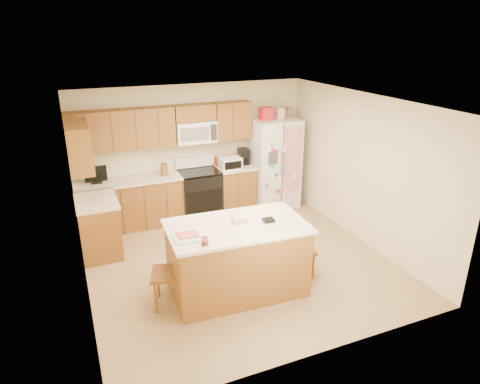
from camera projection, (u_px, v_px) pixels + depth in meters
name	position (u px, v px, depth m)	size (l,w,h in m)	color
ground	(238.00, 261.00, 6.77)	(4.50, 4.50, 0.00)	#A58654
room_shell	(238.00, 175.00, 6.25)	(4.60, 4.60, 2.52)	beige
cabinetry	(148.00, 180.00, 7.63)	(3.36, 1.56, 2.15)	brown
stove	(199.00, 193.00, 8.27)	(0.76, 0.65, 1.13)	black
refrigerator	(274.00, 162.00, 8.62)	(0.90, 0.79, 2.04)	white
island	(237.00, 258.00, 5.84)	(1.90, 1.17, 1.10)	brown
windsor_chair_left	(170.00, 273.00, 5.56)	(0.53, 0.54, 1.01)	brown
windsor_chair_back	(227.00, 244.00, 6.39)	(0.48, 0.46, 0.93)	brown
windsor_chair_right	(300.00, 249.00, 6.29)	(0.43, 0.45, 0.87)	brown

